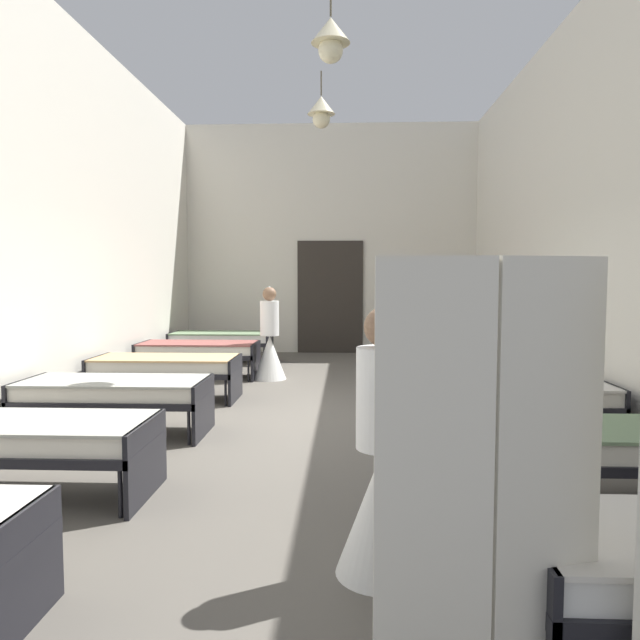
# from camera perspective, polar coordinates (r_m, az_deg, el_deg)

# --- Properties ---
(ground_plane) EXTENTS (6.77, 12.51, 0.10)m
(ground_plane) POSITION_cam_1_polar(r_m,az_deg,el_deg) (7.07, -0.41, -9.60)
(ground_plane) COLOR #59544C
(room_shell) EXTENTS (6.57, 12.11, 4.87)m
(room_shell) POSITION_cam_1_polar(r_m,az_deg,el_deg) (8.23, 0.08, 9.79)
(room_shell) COLOR silver
(room_shell) RESTS_ON ground
(bed_left_row_1) EXTENTS (1.90, 0.84, 0.57)m
(bed_left_row_1) POSITION_cam_1_polar(r_m,az_deg,el_deg) (5.00, -26.57, -10.06)
(bed_left_row_1) COLOR black
(bed_left_row_1) RESTS_ON ground
(bed_right_row_1) EXTENTS (1.90, 0.84, 0.57)m
(bed_right_row_1) POSITION_cam_1_polar(r_m,az_deg,el_deg) (4.70, 23.86, -10.87)
(bed_right_row_1) COLOR black
(bed_right_row_1) RESTS_ON ground
(bed_left_row_2) EXTENTS (1.90, 0.84, 0.57)m
(bed_left_row_2) POSITION_cam_1_polar(r_m,az_deg,el_deg) (6.55, -19.05, -6.55)
(bed_left_row_2) COLOR black
(bed_left_row_2) RESTS_ON ground
(bed_right_row_2) EXTENTS (1.90, 0.84, 0.57)m
(bed_right_row_2) POSITION_cam_1_polar(r_m,az_deg,el_deg) (6.32, 18.06, -6.91)
(bed_right_row_2) COLOR black
(bed_right_row_2) RESTS_ON ground
(bed_left_row_3) EXTENTS (1.90, 0.84, 0.57)m
(bed_left_row_3) POSITION_cam_1_polar(r_m,az_deg,el_deg) (8.18, -14.52, -4.36)
(bed_left_row_3) COLOR black
(bed_left_row_3) RESTS_ON ground
(bed_right_row_3) EXTENTS (1.90, 0.84, 0.57)m
(bed_right_row_3) POSITION_cam_1_polar(r_m,az_deg,el_deg) (8.00, 14.71, -4.55)
(bed_right_row_3) COLOR black
(bed_right_row_3) RESTS_ON ground
(bed_left_row_4) EXTENTS (1.90, 0.84, 0.57)m
(bed_left_row_4) POSITION_cam_1_polar(r_m,az_deg,el_deg) (9.85, -11.52, -2.89)
(bed_left_row_4) COLOR black
(bed_left_row_4) RESTS_ON ground
(bed_right_row_4) EXTENTS (1.90, 0.84, 0.57)m
(bed_right_row_4) POSITION_cam_1_polar(r_m,az_deg,el_deg) (9.70, 12.54, -3.01)
(bed_right_row_4) COLOR black
(bed_right_row_4) RESTS_ON ground
(bed_left_row_5) EXTENTS (1.90, 0.84, 0.57)m
(bed_left_row_5) POSITION_cam_1_polar(r_m,az_deg,el_deg) (11.55, -9.41, -1.84)
(bed_left_row_5) COLOR black
(bed_left_row_5) RESTS_ON ground
(bed_right_row_5) EXTENTS (1.90, 0.84, 0.57)m
(bed_right_row_5) POSITION_cam_1_polar(r_m,az_deg,el_deg) (11.42, 11.03, -1.92)
(bed_right_row_5) COLOR black
(bed_right_row_5) RESTS_ON ground
(nurse_near_aisle) EXTENTS (0.52, 0.52, 1.49)m
(nurse_near_aisle) POSITION_cam_1_polar(r_m,az_deg,el_deg) (9.53, -4.83, -2.51)
(nurse_near_aisle) COLOR white
(nurse_near_aisle) RESTS_ON ground
(nurse_mid_aisle) EXTENTS (0.52, 0.52, 1.49)m
(nurse_mid_aisle) POSITION_cam_1_polar(r_m,az_deg,el_deg) (3.38, 6.05, -14.87)
(nurse_mid_aisle) COLOR white
(nurse_mid_aisle) RESTS_ON ground
(privacy_screen) EXTENTS (1.23, 0.26, 1.70)m
(privacy_screen) POSITION_cam_1_polar(r_m,az_deg,el_deg) (2.35, 21.25, -15.43)
(privacy_screen) COLOR silver
(privacy_screen) RESTS_ON ground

